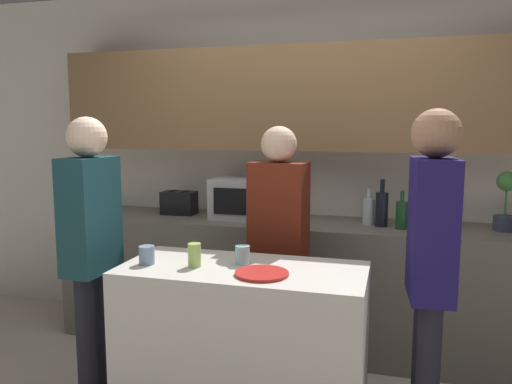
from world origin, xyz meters
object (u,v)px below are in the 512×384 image
object	(u,v)px
toaster	(179,203)
potted_plant	(506,201)
bottle_4	(433,211)
person_center	(279,236)
cup_1	(242,255)
cup_2	(194,255)
plate_on_island	(262,273)
microwave	(248,198)
person_right	(431,257)
bottle_3	(414,215)
bottle_1	(382,208)
bottle_2	(402,214)
person_left	(91,239)
cup_0	(147,255)
bottle_0	(368,211)

from	to	relation	value
toaster	potted_plant	world-z (taller)	potted_plant
bottle_4	person_center	distance (m)	1.17
cup_1	cup_2	distance (m)	0.25
person_center	cup_1	bearing A→B (deg)	87.48
toaster	person_center	xyz separation A→B (m)	(0.96, -0.69, -0.06)
plate_on_island	person_center	distance (m)	0.66
plate_on_island	person_center	xyz separation A→B (m)	(-0.07, 0.65, 0.04)
microwave	person_right	distance (m)	1.70
bottle_3	cup_2	size ratio (longest dim) A/B	1.93
bottle_1	bottle_2	size ratio (longest dim) A/B	1.27
cup_2	person_left	world-z (taller)	person_left
bottle_4	person_right	bearing A→B (deg)	-94.29
microwave	toaster	xyz separation A→B (m)	(-0.57, 0.00, -0.06)
toaster	cup_2	bearing A→B (deg)	-62.74
bottle_3	bottle_4	world-z (taller)	bottle_4
toaster	plate_on_island	xyz separation A→B (m)	(1.03, -1.34, -0.10)
cup_2	person_right	world-z (taller)	person_right
bottle_3	cup_1	xyz separation A→B (m)	(-0.88, -1.14, -0.06)
toaster	plate_on_island	world-z (taller)	toaster
bottle_2	plate_on_island	distance (m)	1.39
plate_on_island	cup_0	world-z (taller)	cup_0
bottle_3	cup_2	world-z (taller)	bottle_3
potted_plant	person_center	xyz separation A→B (m)	(-1.38, -0.69, -0.17)
bottle_0	person_right	world-z (taller)	person_right
bottle_2	cup_1	bearing A→B (deg)	-126.79
potted_plant	plate_on_island	distance (m)	1.88
potted_plant	cup_1	world-z (taller)	potted_plant
bottle_3	cup_1	world-z (taller)	bottle_3
cup_0	cup_1	distance (m)	0.49
cup_2	bottle_3	bearing A→B (deg)	48.60
cup_1	cup_2	size ratio (longest dim) A/B	0.81
cup_1	person_left	distance (m)	0.88
potted_plant	bottle_2	distance (m)	0.68
person_left	cup_1	bearing A→B (deg)	93.28
bottle_4	cup_1	world-z (taller)	bottle_4
bottle_3	potted_plant	bearing A→B (deg)	4.51
microwave	person_center	size ratio (longest dim) A/B	0.32
bottle_4	bottle_0	bearing A→B (deg)	-176.21
bottle_4	person_left	world-z (taller)	person_left
toaster	cup_2	size ratio (longest dim) A/B	2.18
bottle_2	person_left	xyz separation A→B (m)	(-1.68, -1.07, -0.04)
bottle_1	person_left	size ratio (longest dim) A/B	0.20
bottle_2	person_right	bearing A→B (deg)	-83.45
cup_1	person_center	world-z (taller)	person_center
cup_0	bottle_2	bearing A→B (deg)	43.29
potted_plant	cup_0	world-z (taller)	potted_plant
bottle_1	bottle_2	distance (m)	0.15
bottle_0	cup_2	size ratio (longest dim) A/B	2.11
bottle_4	cup_1	size ratio (longest dim) A/B	2.87
person_center	bottle_3	bearing A→B (deg)	-135.23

